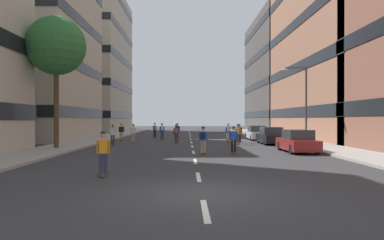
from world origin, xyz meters
The scene contains 26 objects.
ground_plane centered at (0.00, 24.58, 0.00)m, with size 147.46×147.46×0.00m, color #333335.
sidewalk_left centered at (-9.96, 27.65, 0.07)m, with size 3.52×67.59×0.14m, color #9E9991.
sidewalk_right centered at (9.96, 27.65, 0.07)m, with size 3.52×67.59×0.14m, color #9E9991.
lane_markings centered at (0.00, 25.50, 0.00)m, with size 0.16×57.20×0.01m.
building_left_mid centered at (-19.05, 28.34, 9.81)m, with size 14.76×16.18×19.44m.
building_left_far centered at (-19.05, 52.05, 12.24)m, with size 14.76×20.75×24.31m.
building_right_mid centered at (19.05, 28.34, 12.46)m, with size 14.76×23.98×24.73m.
building_right_far centered at (19.05, 52.05, 10.13)m, with size 14.76×21.94×20.08m.
parked_car_near centered at (7.00, 26.89, 0.70)m, with size 1.82×4.40×1.52m.
parked_car_mid centered at (7.00, 12.99, 0.70)m, with size 1.82×4.40×1.52m.
parked_car_far centered at (7.00, 20.53, 0.70)m, with size 1.82×4.40×1.52m.
street_tree_near centered at (-9.96, 15.24, 7.54)m, with size 4.27×4.27×9.58m.
streetlamp_right centered at (9.24, 18.91, 4.14)m, with size 2.13×0.30×6.50m.
skater_0 centered at (-6.60, 18.77, 0.98)m, with size 0.56×0.92×1.78m.
skater_1 centered at (4.00, 20.07, 1.02)m, with size 0.57×0.92×1.78m.
skater_2 centered at (-3.09, 27.16, 1.02)m, with size 0.56×0.92×1.78m.
skater_3 centered at (-7.15, 25.60, 1.02)m, with size 0.54×0.91×1.78m.
skater_4 centered at (0.58, 11.59, 1.02)m, with size 0.57×0.92×1.78m.
skater_5 centered at (-4.28, 31.72, 1.02)m, with size 0.57×0.92×1.78m.
skater_6 centered at (2.55, 11.92, 0.98)m, with size 0.57×0.92×1.78m.
skater_7 centered at (-1.50, 29.29, 0.98)m, with size 0.56×0.92×1.78m.
skater_8 centered at (4.45, 22.14, 0.98)m, with size 0.57×0.92×1.78m.
skater_9 centered at (3.70, 24.43, 1.02)m, with size 0.56×0.92×1.78m.
skater_10 centered at (-3.73, 3.25, 0.98)m, with size 0.57×0.92×1.78m.
skater_11 centered at (-1.37, 21.14, 1.02)m, with size 0.55×0.92×1.78m.
skater_12 centered at (-5.51, 22.85, 0.98)m, with size 0.54×0.91×1.78m.
Camera 1 is at (-0.45, -10.63, 2.25)m, focal length 33.03 mm.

